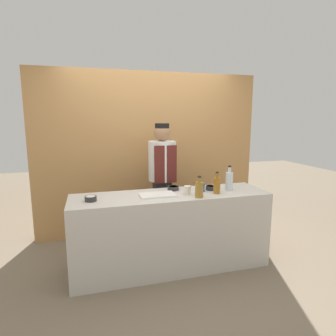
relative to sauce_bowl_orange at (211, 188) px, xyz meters
name	(u,v)px	position (x,y,z in m)	size (l,w,h in m)	color
ground_plane	(171,266)	(-0.51, -0.05, -0.91)	(14.00, 14.00, 0.00)	#756651
cabinet_wall	(149,154)	(-0.51, 1.13, 0.29)	(3.34, 0.18, 2.40)	#B7844C
counter	(171,231)	(-0.51, -0.05, -0.47)	(2.25, 0.62, 0.88)	beige
sauce_bowl_orange	(211,188)	(0.00, 0.00, 0.00)	(0.12, 0.12, 0.05)	#2D2D2D
sauce_bowl_white	(91,198)	(-1.39, -0.10, 0.00)	(0.12, 0.12, 0.05)	#2D2D2D
sauce_bowl_red	(173,188)	(-0.43, 0.12, 0.00)	(0.14, 0.14, 0.05)	#2D2D2D
cutting_board	(157,195)	(-0.68, -0.08, -0.02)	(0.39, 0.24, 0.02)	white
bottle_vinegar	(199,189)	(-0.25, -0.26, 0.06)	(0.09, 0.09, 0.23)	olive
bottle_clear	(229,181)	(0.21, -0.07, 0.09)	(0.09, 0.09, 0.30)	silver
bottle_amber	(217,185)	(0.00, -0.17, 0.07)	(0.08, 0.08, 0.25)	#9E661E
cup_blue	(201,187)	(-0.14, -0.04, 0.02)	(0.08, 0.08, 0.10)	#386093
cup_cream	(187,190)	(-0.34, -0.12, 0.02)	(0.08, 0.08, 0.10)	silver
chef_center	(162,180)	(-0.45, 0.59, -0.01)	(0.37, 0.37, 1.67)	#28282D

